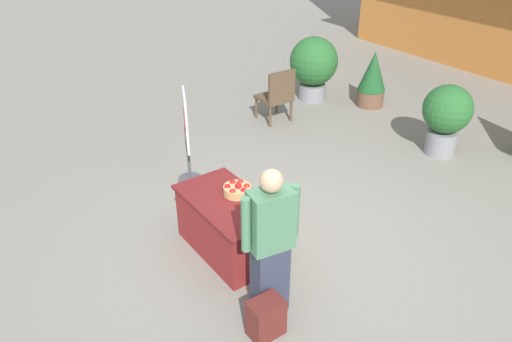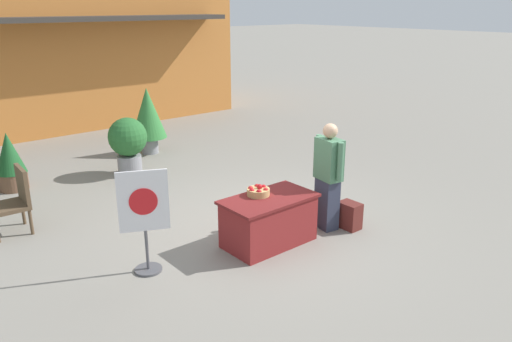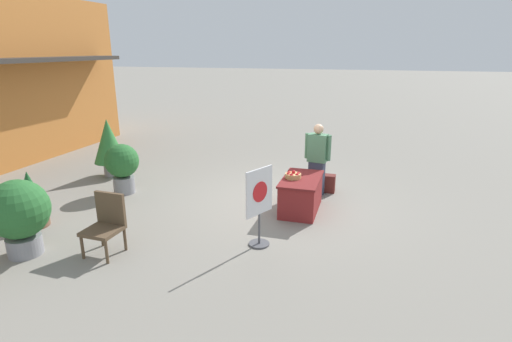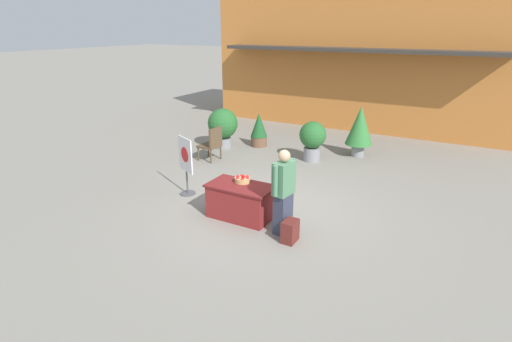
{
  "view_description": "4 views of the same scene",
  "coord_description": "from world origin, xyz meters",
  "px_view_note": "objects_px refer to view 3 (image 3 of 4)",
  "views": [
    {
      "loc": [
        3.73,
        -3.02,
        3.88
      ],
      "look_at": [
        -0.4,
        -0.08,
        0.95
      ],
      "focal_mm": 35.0,
      "sensor_mm": 36.0,
      "label": 1
    },
    {
      "loc": [
        -4.74,
        -5.43,
        3.32
      ],
      "look_at": [
        0.15,
        0.38,
        0.78
      ],
      "focal_mm": 35.0,
      "sensor_mm": 36.0,
      "label": 2
    },
    {
      "loc": [
        -8.13,
        -1.79,
        3.27
      ],
      "look_at": [
        -0.72,
        0.37,
        0.9
      ],
      "focal_mm": 28.0,
      "sensor_mm": 36.0,
      "label": 3
    },
    {
      "loc": [
        3.58,
        -6.91,
        3.77
      ],
      "look_at": [
        -0.27,
        -0.03,
        0.89
      ],
      "focal_mm": 28.0,
      "sensor_mm": 36.0,
      "label": 4
    }
  ],
  "objects_px": {
    "display_table": "(301,194)",
    "patio_chair": "(106,222)",
    "apple_basket": "(293,175)",
    "person_visitor": "(317,160)",
    "backpack": "(328,183)",
    "potted_plant_near_right": "(31,199)",
    "poster_board": "(259,203)",
    "potted_plant_far_right": "(109,143)",
    "potted_plant_near_left": "(19,213)",
    "potted_plant_far_left": "(122,165)"
  },
  "relations": [
    {
      "from": "apple_basket",
      "to": "poster_board",
      "type": "relative_size",
      "value": 0.24
    },
    {
      "from": "display_table",
      "to": "potted_plant_near_left",
      "type": "distance_m",
      "value": 5.14
    },
    {
      "from": "person_visitor",
      "to": "poster_board",
      "type": "bearing_deg",
      "value": -2.51
    },
    {
      "from": "apple_basket",
      "to": "backpack",
      "type": "height_order",
      "value": "apple_basket"
    },
    {
      "from": "poster_board",
      "to": "potted_plant_far_right",
      "type": "xyz_separation_m",
      "value": [
        2.7,
        4.88,
        0.13
      ]
    },
    {
      "from": "display_table",
      "to": "patio_chair",
      "type": "xyz_separation_m",
      "value": [
        -2.67,
        2.77,
        0.18
      ]
    },
    {
      "from": "display_table",
      "to": "backpack",
      "type": "height_order",
      "value": "display_table"
    },
    {
      "from": "display_table",
      "to": "potted_plant_near_right",
      "type": "relative_size",
      "value": 1.24
    },
    {
      "from": "display_table",
      "to": "person_visitor",
      "type": "bearing_deg",
      "value": -9.49
    },
    {
      "from": "display_table",
      "to": "potted_plant_far_left",
      "type": "relative_size",
      "value": 1.16
    },
    {
      "from": "patio_chair",
      "to": "poster_board",
      "type": "bearing_deg",
      "value": 114.26
    },
    {
      "from": "patio_chair",
      "to": "apple_basket",
      "type": "bearing_deg",
      "value": 137.75
    },
    {
      "from": "display_table",
      "to": "potted_plant_far_right",
      "type": "height_order",
      "value": "potted_plant_far_right"
    },
    {
      "from": "poster_board",
      "to": "patio_chair",
      "type": "bearing_deg",
      "value": -132.87
    },
    {
      "from": "person_visitor",
      "to": "patio_chair",
      "type": "xyz_separation_m",
      "value": [
        -3.71,
        2.95,
        -0.31
      ]
    },
    {
      "from": "potted_plant_near_left",
      "to": "poster_board",
      "type": "bearing_deg",
      "value": -68.91
    },
    {
      "from": "apple_basket",
      "to": "potted_plant_near_right",
      "type": "height_order",
      "value": "potted_plant_near_right"
    },
    {
      "from": "backpack",
      "to": "potted_plant_far_left",
      "type": "bearing_deg",
      "value": 106.99
    },
    {
      "from": "person_visitor",
      "to": "potted_plant_far_left",
      "type": "height_order",
      "value": "person_visitor"
    },
    {
      "from": "display_table",
      "to": "backpack",
      "type": "xyz_separation_m",
      "value": [
        1.31,
        -0.42,
        -0.15
      ]
    },
    {
      "from": "poster_board",
      "to": "potted_plant_near_right",
      "type": "relative_size",
      "value": 1.26
    },
    {
      "from": "potted_plant_near_right",
      "to": "potted_plant_far_right",
      "type": "bearing_deg",
      "value": 9.4
    },
    {
      "from": "potted_plant_far_right",
      "to": "potted_plant_near_right",
      "type": "distance_m",
      "value": 3.22
    },
    {
      "from": "backpack",
      "to": "potted_plant_far_left",
      "type": "distance_m",
      "value": 4.84
    },
    {
      "from": "potted_plant_near_right",
      "to": "potted_plant_near_left",
      "type": "xyz_separation_m",
      "value": [
        -0.94,
        -0.72,
        0.18
      ]
    },
    {
      "from": "apple_basket",
      "to": "potted_plant_far_right",
      "type": "bearing_deg",
      "value": 78.78
    },
    {
      "from": "backpack",
      "to": "potted_plant_near_right",
      "type": "height_order",
      "value": "potted_plant_near_right"
    },
    {
      "from": "patio_chair",
      "to": "potted_plant_far_left",
      "type": "height_order",
      "value": "potted_plant_far_left"
    },
    {
      "from": "display_table",
      "to": "poster_board",
      "type": "bearing_deg",
      "value": 166.52
    },
    {
      "from": "potted_plant_far_right",
      "to": "potted_plant_near_right",
      "type": "bearing_deg",
      "value": -170.6
    },
    {
      "from": "potted_plant_near_right",
      "to": "potted_plant_near_left",
      "type": "height_order",
      "value": "potted_plant_near_left"
    },
    {
      "from": "potted_plant_near_left",
      "to": "backpack",
      "type": "bearing_deg",
      "value": -45.13
    },
    {
      "from": "person_visitor",
      "to": "potted_plant_far_left",
      "type": "relative_size",
      "value": 1.42
    },
    {
      "from": "display_table",
      "to": "potted_plant_near_right",
      "type": "bearing_deg",
      "value": 114.77
    },
    {
      "from": "potted_plant_near_left",
      "to": "potted_plant_near_right",
      "type": "bearing_deg",
      "value": 37.59
    },
    {
      "from": "apple_basket",
      "to": "person_visitor",
      "type": "bearing_deg",
      "value": -17.27
    },
    {
      "from": "display_table",
      "to": "patio_chair",
      "type": "distance_m",
      "value": 3.85
    },
    {
      "from": "patio_chair",
      "to": "potted_plant_near_left",
      "type": "relative_size",
      "value": 0.78
    },
    {
      "from": "potted_plant_far_right",
      "to": "potted_plant_far_left",
      "type": "xyz_separation_m",
      "value": [
        -1.06,
        -1.1,
        -0.21
      ]
    },
    {
      "from": "person_visitor",
      "to": "potted_plant_near_right",
      "type": "bearing_deg",
      "value": -47.25
    },
    {
      "from": "potted_plant_near_right",
      "to": "backpack",
      "type": "bearing_deg",
      "value": -55.91
    },
    {
      "from": "person_visitor",
      "to": "potted_plant_far_right",
      "type": "relative_size",
      "value": 1.09
    },
    {
      "from": "display_table",
      "to": "potted_plant_far_left",
      "type": "distance_m",
      "value": 4.21
    },
    {
      "from": "potted_plant_near_right",
      "to": "person_visitor",
      "type": "bearing_deg",
      "value": -56.74
    },
    {
      "from": "display_table",
      "to": "person_visitor",
      "type": "xyz_separation_m",
      "value": [
        1.04,
        -0.17,
        0.49
      ]
    },
    {
      "from": "poster_board",
      "to": "person_visitor",
      "type": "bearing_deg",
      "value": 103.58
    },
    {
      "from": "poster_board",
      "to": "potted_plant_far_right",
      "type": "bearing_deg",
      "value": 176.65
    },
    {
      "from": "apple_basket",
      "to": "potted_plant_near_right",
      "type": "distance_m",
      "value": 5.08
    },
    {
      "from": "display_table",
      "to": "apple_basket",
      "type": "relative_size",
      "value": 4.15
    },
    {
      "from": "display_table",
      "to": "patio_chair",
      "type": "relative_size",
      "value": 1.35
    }
  ]
}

